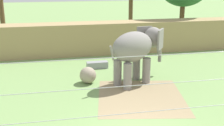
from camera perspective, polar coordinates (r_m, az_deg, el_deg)
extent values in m
cube|color=#937F5B|center=(15.22, 5.61, -6.55)|extent=(5.07, 5.47, 0.01)
cube|color=tan|center=(23.12, -3.47, 4.82)|extent=(36.00, 1.80, 2.45)
cylinder|color=gray|center=(17.50, 4.73, -0.82)|extent=(0.46, 0.46, 1.47)
cylinder|color=gray|center=(16.97, 6.67, -1.44)|extent=(0.46, 0.46, 1.47)
cylinder|color=gray|center=(16.51, 1.09, -1.86)|extent=(0.46, 0.46, 1.47)
cylinder|color=gray|center=(15.95, 3.03, -2.55)|extent=(0.46, 0.46, 1.47)
ellipsoid|color=gray|center=(16.32, 4.02, 3.17)|extent=(3.09, 2.62, 1.68)
ellipsoid|color=gray|center=(17.48, 8.02, 4.95)|extent=(1.47, 1.52, 1.21)
cube|color=gray|center=(17.81, 6.27, 5.24)|extent=(0.95, 0.18, 1.15)
cube|color=gray|center=(17.01, 9.38, 4.56)|extent=(0.63, 0.83, 1.15)
cylinder|color=gray|center=(17.91, 8.91, 3.78)|extent=(0.61, 0.55, 0.66)
cylinder|color=gray|center=(18.11, 9.11, 2.42)|extent=(0.46, 0.42, 0.62)
cylinder|color=gray|center=(18.28, 9.21, 1.15)|extent=(0.29, 0.29, 0.58)
cylinder|color=gray|center=(15.34, -0.01, 1.92)|extent=(0.33, 0.25, 0.84)
sphere|color=gray|center=(16.92, -4.69, -2.36)|extent=(0.95, 0.95, 0.95)
cylinder|color=#B7B7BC|center=(8.54, 11.06, -8.87)|extent=(11.06, 0.02, 0.02)
cylinder|color=#B7B7BC|center=(8.23, 11.37, -3.79)|extent=(11.06, 0.02, 0.02)
cylinder|color=#B7B7BC|center=(7.98, 11.71, 1.65)|extent=(11.06, 0.02, 0.02)
cube|color=gray|center=(19.63, -2.87, -0.38)|extent=(1.41, 0.54, 0.44)
cylinder|color=brown|center=(28.29, 13.33, 7.92)|extent=(0.44, 0.44, 3.71)
cylinder|color=brown|center=(31.58, 3.67, 11.69)|extent=(0.44, 0.44, 6.41)
cylinder|color=brown|center=(29.07, -20.58, 9.19)|extent=(0.44, 0.44, 5.37)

